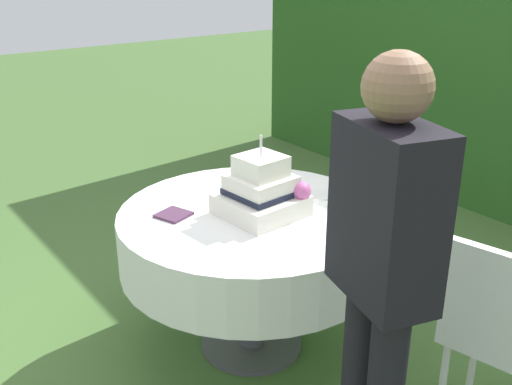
{
  "coord_description": "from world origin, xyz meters",
  "views": [
    {
      "loc": [
        2.04,
        -1.5,
        1.85
      ],
      "look_at": [
        0.02,
        0.01,
        0.83
      ],
      "focal_mm": 42.48,
      "sensor_mm": 36.0,
      "label": 1
    }
  ],
  "objects": [
    {
      "name": "napkin_stack",
      "position": [
        -0.17,
        -0.31,
        0.74
      ],
      "size": [
        0.17,
        0.17,
        0.01
      ],
      "primitive_type": "cube",
      "rotation": [
        0.0,
        0.0,
        0.33
      ],
      "color": "#4C2D47",
      "rests_on": "cake_table"
    },
    {
      "name": "serving_plate_left",
      "position": [
        -0.3,
        0.19,
        0.74
      ],
      "size": [
        0.11,
        0.11,
        0.01
      ],
      "primitive_type": "cylinder",
      "color": "white",
      "rests_on": "cake_table"
    },
    {
      "name": "serving_plate_near",
      "position": [
        0.33,
        0.37,
        0.74
      ],
      "size": [
        0.13,
        0.13,
        0.01
      ],
      "primitive_type": "cylinder",
      "color": "white",
      "rests_on": "cake_table"
    },
    {
      "name": "garden_chair",
      "position": [
        1.07,
        0.36,
        0.54
      ],
      "size": [
        0.47,
        0.47,
        0.89
      ],
      "color": "white",
      "rests_on": "ground_plane"
    },
    {
      "name": "serving_plate_far",
      "position": [
        0.05,
        0.37,
        0.74
      ],
      "size": [
        0.13,
        0.13,
        0.01
      ],
      "primitive_type": "cylinder",
      "color": "white",
      "rests_on": "cake_table"
    },
    {
      "name": "wedding_cake",
      "position": [
        0.05,
        0.02,
        0.84
      ],
      "size": [
        0.36,
        0.36,
        0.37
      ],
      "color": "white",
      "rests_on": "cake_table"
    },
    {
      "name": "cake_table",
      "position": [
        0.0,
        0.0,
        0.59
      ],
      "size": [
        1.22,
        1.22,
        0.73
      ],
      "color": "#4C4C51",
      "rests_on": "ground_plane"
    },
    {
      "name": "ground_plane",
      "position": [
        0.0,
        0.0,
        0.0
      ],
      "size": [
        20.0,
        20.0,
        0.0
      ],
      "primitive_type": "plane",
      "color": "#476B33"
    },
    {
      "name": "standing_person",
      "position": [
        0.97,
        -0.22,
        0.93
      ],
      "size": [
        0.4,
        0.29,
        1.6
      ],
      "color": "black",
      "rests_on": "ground_plane"
    }
  ]
}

